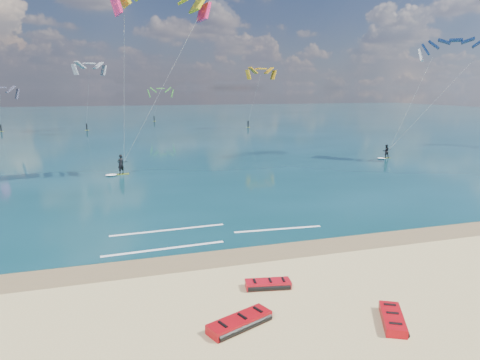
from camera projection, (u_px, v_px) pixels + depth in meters
The scene contains 10 objects.
ground at pixel (142, 155), 56.39m from camera, with size 320.00×320.00×0.00m, color tan.
wet_sand_strip at pixel (196, 261), 21.76m from camera, with size 320.00×2.40×0.01m, color brown.
sea at pixel (125, 120), 116.27m from camera, with size 320.00×200.00×0.04m, color #092F35.
packed_kite_left at pixel (240, 327), 15.75m from camera, with size 2.75×1.15×0.42m, color #A90910, non-canonical shape.
packed_kite_mid at pixel (268, 287), 18.83m from camera, with size 2.16×1.03×0.37m, color red, non-canonical shape.
packed_kite_right at pixel (392, 323), 15.99m from camera, with size 2.33×1.09×0.39m, color #B90710, non-canonical shape.
kitesurfer_main at pixel (141, 75), 39.63m from camera, with size 11.49×6.64×18.67m.
kitesurfer_far at pixel (422, 93), 50.65m from camera, with size 11.92×7.32×15.52m.
shoreline_foam at pixel (200, 236), 25.30m from camera, with size 13.30×3.65×0.01m.
distant_kites at pixel (51, 103), 82.19m from camera, with size 77.92×50.22×13.74m.
Camera 1 is at (-3.75, -17.19, 8.61)m, focal length 32.00 mm.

